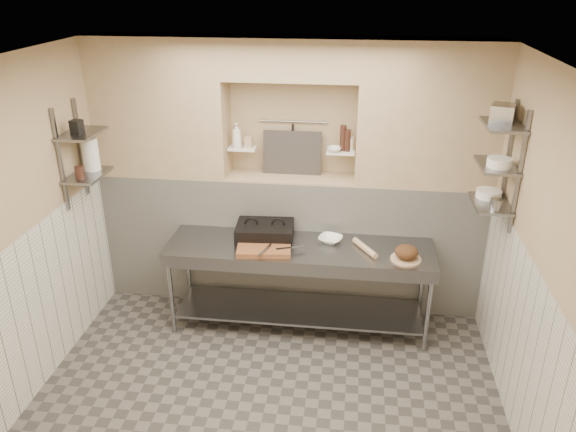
% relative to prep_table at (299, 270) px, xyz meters
% --- Properties ---
extents(floor, '(4.00, 3.90, 0.10)m').
position_rel_prep_table_xyz_m(floor, '(-0.15, -1.18, -0.69)').
color(floor, '#57524D').
rests_on(floor, ground).
extents(ceiling, '(4.00, 3.90, 0.10)m').
position_rel_prep_table_xyz_m(ceiling, '(-0.15, -1.18, 2.21)').
color(ceiling, silver).
rests_on(ceiling, ground).
extents(wall_left, '(0.10, 3.90, 2.80)m').
position_rel_prep_table_xyz_m(wall_left, '(-2.20, -1.18, 0.76)').
color(wall_left, tan).
rests_on(wall_left, ground).
extents(wall_right, '(0.10, 3.90, 2.80)m').
position_rel_prep_table_xyz_m(wall_right, '(1.90, -1.18, 0.76)').
color(wall_right, tan).
rests_on(wall_right, ground).
extents(wall_back, '(4.00, 0.10, 2.80)m').
position_rel_prep_table_xyz_m(wall_back, '(-0.15, 0.82, 0.76)').
color(wall_back, tan).
rests_on(wall_back, ground).
extents(backwall_lower, '(4.00, 0.40, 1.40)m').
position_rel_prep_table_xyz_m(backwall_lower, '(-0.15, 0.57, 0.06)').
color(backwall_lower, silver).
rests_on(backwall_lower, floor).
extents(alcove_sill, '(1.30, 0.40, 0.02)m').
position_rel_prep_table_xyz_m(alcove_sill, '(-0.15, 0.57, 0.77)').
color(alcove_sill, tan).
rests_on(alcove_sill, backwall_lower).
extents(backwall_pillar_left, '(1.35, 0.40, 1.40)m').
position_rel_prep_table_xyz_m(backwall_pillar_left, '(-1.48, 0.57, 1.46)').
color(backwall_pillar_left, tan).
rests_on(backwall_pillar_left, backwall_lower).
extents(backwall_pillar_right, '(1.35, 0.40, 1.40)m').
position_rel_prep_table_xyz_m(backwall_pillar_right, '(1.17, 0.57, 1.46)').
color(backwall_pillar_right, tan).
rests_on(backwall_pillar_right, backwall_lower).
extents(backwall_header, '(1.30, 0.40, 0.40)m').
position_rel_prep_table_xyz_m(backwall_header, '(-0.15, 0.57, 1.96)').
color(backwall_header, tan).
rests_on(backwall_header, backwall_lower).
extents(wainscot_left, '(0.02, 3.90, 1.40)m').
position_rel_prep_table_xyz_m(wainscot_left, '(-2.14, -1.18, 0.06)').
color(wainscot_left, silver).
rests_on(wainscot_left, floor).
extents(wainscot_right, '(0.02, 3.90, 1.40)m').
position_rel_prep_table_xyz_m(wainscot_right, '(1.84, -1.18, 0.06)').
color(wainscot_right, silver).
rests_on(wainscot_right, floor).
extents(alcove_shelf_left, '(0.28, 0.16, 0.02)m').
position_rel_prep_table_xyz_m(alcove_shelf_left, '(-0.65, 0.57, 1.06)').
color(alcove_shelf_left, white).
rests_on(alcove_shelf_left, backwall_lower).
extents(alcove_shelf_right, '(0.28, 0.16, 0.02)m').
position_rel_prep_table_xyz_m(alcove_shelf_right, '(0.35, 0.57, 1.06)').
color(alcove_shelf_right, white).
rests_on(alcove_shelf_right, backwall_lower).
extents(utensil_rail, '(0.70, 0.02, 0.02)m').
position_rel_prep_table_xyz_m(utensil_rail, '(-0.15, 0.74, 1.31)').
color(utensil_rail, gray).
rests_on(utensil_rail, wall_back).
extents(hanging_steel, '(0.02, 0.02, 0.30)m').
position_rel_prep_table_xyz_m(hanging_steel, '(-0.15, 0.72, 1.14)').
color(hanging_steel, black).
rests_on(hanging_steel, utensil_rail).
extents(splash_panel, '(0.60, 0.08, 0.45)m').
position_rel_prep_table_xyz_m(splash_panel, '(-0.15, 0.67, 1.00)').
color(splash_panel, '#383330').
rests_on(splash_panel, alcove_sill).
extents(shelf_rail_left_a, '(0.03, 0.03, 0.95)m').
position_rel_prep_table_xyz_m(shelf_rail_left_a, '(-2.13, 0.07, 1.16)').
color(shelf_rail_left_a, slate).
rests_on(shelf_rail_left_a, wall_left).
extents(shelf_rail_left_b, '(0.03, 0.03, 0.95)m').
position_rel_prep_table_xyz_m(shelf_rail_left_b, '(-2.13, -0.33, 1.16)').
color(shelf_rail_left_b, slate).
rests_on(shelf_rail_left_b, wall_left).
extents(wall_shelf_left_lower, '(0.30, 0.50, 0.02)m').
position_rel_prep_table_xyz_m(wall_shelf_left_lower, '(-1.99, -0.13, 0.96)').
color(wall_shelf_left_lower, slate).
rests_on(wall_shelf_left_lower, wall_left).
extents(wall_shelf_left_upper, '(0.30, 0.50, 0.03)m').
position_rel_prep_table_xyz_m(wall_shelf_left_upper, '(-1.99, -0.13, 1.36)').
color(wall_shelf_left_upper, slate).
rests_on(wall_shelf_left_upper, wall_left).
extents(shelf_rail_right_a, '(0.03, 0.03, 1.05)m').
position_rel_prep_table_xyz_m(shelf_rail_right_a, '(1.82, 0.07, 1.21)').
color(shelf_rail_right_a, slate).
rests_on(shelf_rail_right_a, wall_right).
extents(shelf_rail_right_b, '(0.03, 0.03, 1.05)m').
position_rel_prep_table_xyz_m(shelf_rail_right_b, '(1.82, -0.33, 1.21)').
color(shelf_rail_right_b, slate).
rests_on(shelf_rail_right_b, wall_right).
extents(wall_shelf_right_lower, '(0.30, 0.50, 0.02)m').
position_rel_prep_table_xyz_m(wall_shelf_right_lower, '(1.69, -0.13, 0.86)').
color(wall_shelf_right_lower, slate).
rests_on(wall_shelf_right_lower, wall_right).
extents(wall_shelf_right_mid, '(0.30, 0.50, 0.02)m').
position_rel_prep_table_xyz_m(wall_shelf_right_mid, '(1.69, -0.13, 1.21)').
color(wall_shelf_right_mid, slate).
rests_on(wall_shelf_right_mid, wall_right).
extents(wall_shelf_right_upper, '(0.30, 0.50, 0.03)m').
position_rel_prep_table_xyz_m(wall_shelf_right_upper, '(1.69, -0.13, 1.56)').
color(wall_shelf_right_upper, slate).
rests_on(wall_shelf_right_upper, wall_right).
extents(prep_table, '(2.60, 0.70, 0.90)m').
position_rel_prep_table_xyz_m(prep_table, '(0.00, 0.00, 0.00)').
color(prep_table, gray).
rests_on(prep_table, floor).
extents(panini_press, '(0.59, 0.44, 0.15)m').
position_rel_prep_table_xyz_m(panini_press, '(-0.36, 0.15, 0.33)').
color(panini_press, black).
rests_on(panini_press, prep_table).
extents(cutting_board, '(0.55, 0.42, 0.05)m').
position_rel_prep_table_xyz_m(cutting_board, '(-0.33, -0.11, 0.28)').
color(cutting_board, brown).
rests_on(cutting_board, prep_table).
extents(knife_blade, '(0.27, 0.13, 0.01)m').
position_rel_prep_table_xyz_m(knife_blade, '(-0.08, -0.12, 0.31)').
color(knife_blade, gray).
rests_on(knife_blade, cutting_board).
extents(tongs, '(0.09, 0.24, 0.02)m').
position_rel_prep_table_xyz_m(tongs, '(-0.30, -0.21, 0.31)').
color(tongs, gray).
rests_on(tongs, cutting_board).
extents(mixing_bowl, '(0.29, 0.29, 0.06)m').
position_rel_prep_table_xyz_m(mixing_bowl, '(0.29, 0.15, 0.29)').
color(mixing_bowl, white).
rests_on(mixing_bowl, prep_table).
extents(rolling_pin, '(0.25, 0.35, 0.06)m').
position_rel_prep_table_xyz_m(rolling_pin, '(0.63, 0.01, 0.29)').
color(rolling_pin, '#C6AC8D').
rests_on(rolling_pin, prep_table).
extents(bread_board, '(0.29, 0.29, 0.02)m').
position_rel_prep_table_xyz_m(bread_board, '(1.01, -0.13, 0.27)').
color(bread_board, '#C6AC8D').
rests_on(bread_board, prep_table).
extents(bread_loaf, '(0.22, 0.22, 0.13)m').
position_rel_prep_table_xyz_m(bread_loaf, '(1.01, -0.13, 0.34)').
color(bread_loaf, '#4C2D19').
rests_on(bread_loaf, bread_board).
extents(bottle_soap, '(0.12, 0.12, 0.25)m').
position_rel_prep_table_xyz_m(bottle_soap, '(-0.70, 0.54, 1.20)').
color(bottle_soap, white).
rests_on(bottle_soap, alcove_shelf_left).
extents(jar_alcove, '(0.07, 0.07, 0.11)m').
position_rel_prep_table_xyz_m(jar_alcove, '(-0.59, 0.56, 1.13)').
color(jar_alcove, tan).
rests_on(jar_alcove, alcove_shelf_left).
extents(bowl_alcove, '(0.17, 0.17, 0.04)m').
position_rel_prep_table_xyz_m(bowl_alcove, '(0.28, 0.54, 1.09)').
color(bowl_alcove, white).
rests_on(bowl_alcove, alcove_shelf_right).
extents(condiment_a, '(0.06, 0.06, 0.22)m').
position_rel_prep_table_xyz_m(condiment_a, '(0.41, 0.56, 1.18)').
color(condiment_a, '#351B14').
rests_on(condiment_a, alcove_shelf_right).
extents(condiment_b, '(0.06, 0.06, 0.25)m').
position_rel_prep_table_xyz_m(condiment_b, '(0.36, 0.59, 1.20)').
color(condiment_b, '#351B14').
rests_on(condiment_b, alcove_shelf_right).
extents(condiment_c, '(0.08, 0.08, 0.13)m').
position_rel_prep_table_xyz_m(condiment_c, '(0.43, 0.60, 1.14)').
color(condiment_c, white).
rests_on(condiment_c, alcove_shelf_right).
extents(jug_left, '(0.16, 0.16, 0.31)m').
position_rel_prep_table_xyz_m(jug_left, '(-1.99, -0.02, 1.13)').
color(jug_left, white).
rests_on(jug_left, wall_shelf_left_lower).
extents(jar_left, '(0.08, 0.08, 0.12)m').
position_rel_prep_table_xyz_m(jar_left, '(-1.99, -0.28, 1.03)').
color(jar_left, '#351B14').
rests_on(jar_left, wall_shelf_left_lower).
extents(box_left_upper, '(0.11, 0.11, 0.13)m').
position_rel_prep_table_xyz_m(box_left_upper, '(-1.99, -0.20, 1.44)').
color(box_left_upper, black).
rests_on(box_left_upper, wall_shelf_left_upper).
extents(bowl_right, '(0.22, 0.22, 0.07)m').
position_rel_prep_table_xyz_m(bowl_right, '(1.69, -0.02, 0.90)').
color(bowl_right, white).
rests_on(bowl_right, wall_shelf_right_lower).
extents(canister_right, '(0.10, 0.10, 0.10)m').
position_rel_prep_table_xyz_m(canister_right, '(1.69, -0.31, 0.92)').
color(canister_right, gray).
rests_on(canister_right, wall_shelf_right_lower).
extents(bowl_right_mid, '(0.20, 0.20, 0.08)m').
position_rel_prep_table_xyz_m(bowl_right_mid, '(1.69, -0.20, 1.26)').
color(bowl_right_mid, white).
rests_on(bowl_right_mid, wall_shelf_right_mid).
extents(basket_right, '(0.25, 0.27, 0.14)m').
position_rel_prep_table_xyz_m(basket_right, '(1.69, -0.07, 1.64)').
color(basket_right, gray).
rests_on(basket_right, wall_shelf_right_upper).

